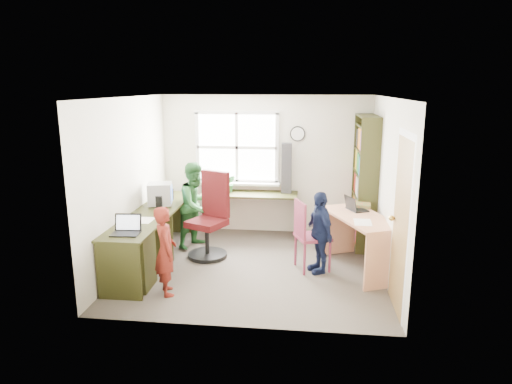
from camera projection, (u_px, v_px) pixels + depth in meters
room at (256, 183)px, 6.40m from camera, size 3.64×3.44×2.44m
l_desk at (159, 240)px, 6.35m from camera, size 2.38×2.95×0.75m
right_desk at (360, 231)px, 6.36m from camera, size 1.12×1.50×0.79m
bookshelf at (364, 184)px, 7.32m from camera, size 0.30×1.02×2.10m
swivel_chair at (210, 220)px, 6.91m from camera, size 0.80×0.80×1.29m
wooden_chair at (308, 233)px, 6.37m from camera, size 0.56×0.56×1.00m
crt_monitor at (160, 194)px, 6.99m from camera, size 0.41×0.38×0.35m
laptop_left at (127, 229)px, 5.69m from camera, size 0.36×0.30×0.23m
laptop_right at (355, 207)px, 6.59m from camera, size 0.36×0.39×0.21m
speaker_a at (160, 202)px, 6.88m from camera, size 0.10×0.10×0.18m
speaker_b at (170, 195)px, 7.32m from camera, size 0.11×0.11×0.18m
cd_tower at (287, 168)px, 7.76m from camera, size 0.17×0.15×0.86m
game_box at (360, 205)px, 6.80m from camera, size 0.32×0.32×0.06m
paper_a at (145, 220)px, 6.24m from camera, size 0.22×0.31×0.00m
paper_b at (363, 222)px, 6.02m from camera, size 0.24×0.33×0.00m
potted_plant at (230, 184)px, 7.85m from camera, size 0.20×0.17×0.30m
person_red at (166, 251)px, 5.62m from camera, size 0.42×0.49×1.13m
person_green at (196, 205)px, 7.29m from camera, size 0.79×0.84×1.38m
person_navy at (319, 232)px, 6.30m from camera, size 0.52×0.73×1.15m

